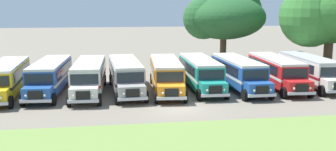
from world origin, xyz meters
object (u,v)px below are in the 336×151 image
at_px(parked_bus_slot_3, 126,74).
at_px(secondary_tree, 328,11).
at_px(parked_bus_slot_2, 89,75).
at_px(parked_bus_slot_0, 7,77).
at_px(parked_bus_slot_7, 276,70).
at_px(parked_bus_slot_8, 309,69).
at_px(parked_bus_slot_6, 238,72).
at_px(parked_bus_slot_4, 166,74).
at_px(broad_shade_tree, 223,17).
at_px(parked_bus_slot_5, 200,72).
at_px(parked_bus_slot_1, 50,75).

xyz_separation_m(parked_bus_slot_3, secondary_tree, (24.04, 7.35, 5.58)).
bearing_deg(parked_bus_slot_2, parked_bus_slot_0, -88.89).
relative_size(parked_bus_slot_7, secondary_tree, 0.82).
distance_m(parked_bus_slot_7, parked_bus_slot_8, 3.59).
distance_m(parked_bus_slot_0, parked_bus_slot_6, 21.14).
bearing_deg(parked_bus_slot_4, parked_bus_slot_7, 94.27).
xyz_separation_m(parked_bus_slot_7, secondary_tree, (9.44, 7.53, 5.58)).
relative_size(parked_bus_slot_3, broad_shade_tree, 0.95).
relative_size(parked_bus_slot_7, broad_shade_tree, 0.95).
relative_size(parked_bus_slot_5, parked_bus_slot_8, 1.00).
bearing_deg(parked_bus_slot_2, parked_bus_slot_4, 91.45).
relative_size(parked_bus_slot_1, parked_bus_slot_5, 1.00).
bearing_deg(parked_bus_slot_5, parked_bus_slot_0, -88.35).
xyz_separation_m(parked_bus_slot_2, parked_bus_slot_5, (10.43, 0.43, 0.00)).
bearing_deg(parked_bus_slot_4, parked_bus_slot_6, 92.85).
relative_size(parked_bus_slot_0, parked_bus_slot_2, 1.00).
bearing_deg(parked_bus_slot_2, broad_shade_tree, 132.39).
relative_size(parked_bus_slot_3, secondary_tree, 0.82).
distance_m(parked_bus_slot_6, secondary_tree, 16.42).
xyz_separation_m(parked_bus_slot_3, parked_bus_slot_4, (3.72, -0.29, 0.00)).
xyz_separation_m(parked_bus_slot_4, parked_bus_slot_5, (3.40, 0.51, 0.00)).
bearing_deg(parked_bus_slot_4, broad_shade_tree, 149.56).
bearing_deg(broad_shade_tree, parked_bus_slot_8, -70.76).
distance_m(parked_bus_slot_4, parked_bus_slot_7, 10.88).
relative_size(parked_bus_slot_4, broad_shade_tree, 0.95).
bearing_deg(parked_bus_slot_1, parked_bus_slot_3, 89.66).
bearing_deg(secondary_tree, parked_bus_slot_7, -141.44).
bearing_deg(parked_bus_slot_0, parked_bus_slot_3, 88.17).
bearing_deg(secondary_tree, parked_bus_slot_2, -164.57).
height_order(parked_bus_slot_2, secondary_tree, secondary_tree).
xyz_separation_m(parked_bus_slot_7, parked_bus_slot_8, (3.58, 0.22, 0.00)).
xyz_separation_m(parked_bus_slot_4, parked_bus_slot_6, (6.95, -0.11, 0.00)).
height_order(parked_bus_slot_5, parked_bus_slot_7, same).
xyz_separation_m(parked_bus_slot_0, parked_bus_slot_8, (28.65, 0.12, 0.00)).
relative_size(parked_bus_slot_3, parked_bus_slot_8, 1.00).
bearing_deg(secondary_tree, parked_bus_slot_4, -159.41).
height_order(parked_bus_slot_4, parked_bus_slot_8, same).
bearing_deg(parked_bus_slot_0, parked_bus_slot_5, 88.73).
bearing_deg(parked_bus_slot_7, parked_bus_slot_2, -87.48).
height_order(parked_bus_slot_3, parked_bus_slot_6, same).
bearing_deg(parked_bus_slot_4, parked_bus_slot_8, 95.02).
bearing_deg(parked_bus_slot_8, parked_bus_slot_2, -87.03).
relative_size(parked_bus_slot_1, parked_bus_slot_6, 1.00).
height_order(parked_bus_slot_2, broad_shade_tree, broad_shade_tree).
relative_size(parked_bus_slot_4, secondary_tree, 0.82).
bearing_deg(parked_bus_slot_6, parked_bus_slot_0, -92.07).
distance_m(parked_bus_slot_5, broad_shade_tree, 15.77).
bearing_deg(parked_bus_slot_3, parked_bus_slot_8, 87.25).
distance_m(parked_bus_slot_1, parked_bus_slot_5, 13.95).
bearing_deg(parked_bus_slot_8, parked_bus_slot_1, -88.53).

